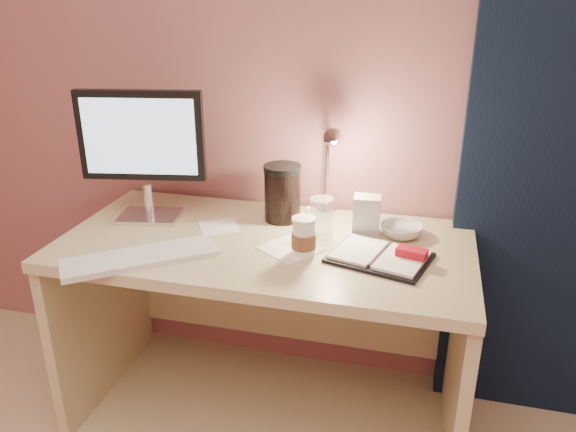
% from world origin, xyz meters
% --- Properties ---
extents(room, '(3.50, 3.50, 3.50)m').
position_xyz_m(room, '(0.95, 1.69, 1.14)').
color(room, '#C6B28E').
rests_on(room, ground).
extents(desk, '(1.40, 0.70, 0.73)m').
position_xyz_m(desk, '(0.00, 1.45, 0.50)').
color(desk, beige).
rests_on(desk, ground).
extents(monitor, '(0.45, 0.20, 0.48)m').
position_xyz_m(monitor, '(-0.48, 1.46, 1.02)').
color(monitor, silver).
rests_on(monitor, desk).
extents(keyboard, '(0.47, 0.41, 0.02)m').
position_xyz_m(keyboard, '(-0.34, 1.14, 0.74)').
color(keyboard, white).
rests_on(keyboard, desk).
extents(planner, '(0.35, 0.30, 0.05)m').
position_xyz_m(planner, '(0.40, 1.33, 0.74)').
color(planner, black).
rests_on(planner, desk).
extents(paper_b, '(0.24, 0.24, 0.00)m').
position_xyz_m(paper_b, '(0.10, 1.34, 0.73)').
color(paper_b, white).
rests_on(paper_b, desk).
extents(paper_c, '(0.18, 0.18, 0.00)m').
position_xyz_m(paper_c, '(-0.19, 1.45, 0.73)').
color(paper_c, white).
rests_on(paper_c, desk).
extents(coffee_cup, '(0.08, 0.08, 0.13)m').
position_xyz_m(coffee_cup, '(0.15, 1.31, 0.79)').
color(coffee_cup, white).
rests_on(coffee_cup, desk).
extents(clear_cup, '(0.08, 0.08, 0.14)m').
position_xyz_m(clear_cup, '(0.18, 1.46, 0.80)').
color(clear_cup, white).
rests_on(clear_cup, desk).
extents(bowl, '(0.19, 0.19, 0.05)m').
position_xyz_m(bowl, '(0.45, 1.53, 0.75)').
color(bowl, silver).
rests_on(bowl, desk).
extents(lotion_bottle, '(0.05, 0.05, 0.09)m').
position_xyz_m(lotion_bottle, '(0.13, 1.49, 0.78)').
color(lotion_bottle, white).
rests_on(lotion_bottle, desk).
extents(dark_jar, '(0.13, 0.13, 0.19)m').
position_xyz_m(dark_jar, '(0.01, 1.58, 0.82)').
color(dark_jar, black).
rests_on(dark_jar, desk).
extents(product_box, '(0.10, 0.08, 0.14)m').
position_xyz_m(product_box, '(0.33, 1.52, 0.80)').
color(product_box, '#B7B7B3').
rests_on(product_box, desk).
extents(desk_lamp, '(0.13, 0.22, 0.36)m').
position_xyz_m(desk_lamp, '(0.12, 1.60, 0.95)').
color(desk_lamp, silver).
rests_on(desk_lamp, desk).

